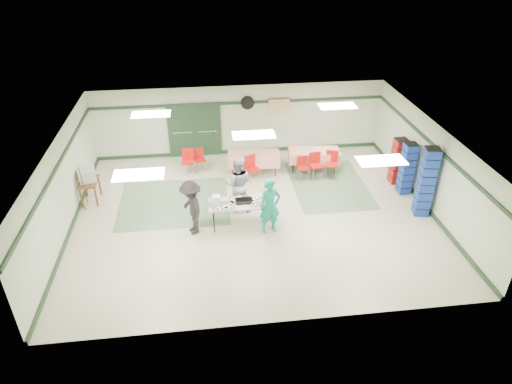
{
  "coord_description": "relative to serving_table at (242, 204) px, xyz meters",
  "views": [
    {
      "loc": [
        -1.41,
        -11.81,
        7.84
      ],
      "look_at": [
        0.03,
        -0.3,
        0.98
      ],
      "focal_mm": 32.0,
      "sensor_mm": 36.0,
      "label": 1
    }
  ],
  "objects": [
    {
      "name": "chair_c",
      "position": [
        3.44,
        2.67,
        -0.14
      ],
      "size": [
        0.56,
        0.56,
        0.95
      ],
      "rotation": [
        0.0,
        0.0,
        -0.33
      ],
      "color": "#B9100E",
      "rests_on": "floor"
    },
    {
      "name": "double_door_left",
      "position": [
        -1.79,
        4.93,
        0.33
      ],
      "size": [
        0.9,
        0.06,
        2.1
      ],
      "primitive_type": "cube",
      "color": "gray",
      "rests_on": "floor"
    },
    {
      "name": "wall_front",
      "position": [
        0.41,
        -4.01,
        0.63
      ],
      "size": [
        11.0,
        0.0,
        11.0
      ],
      "primitive_type": "plane",
      "rotation": [
        -1.57,
        0.0,
        0.0
      ],
      "color": "#B5C2A5",
      "rests_on": "floor"
    },
    {
      "name": "trim_left",
      "position": [
        -5.06,
        0.49,
        1.33
      ],
      "size": [
        0.06,
        9.0,
        0.1
      ],
      "primitive_type": "cube",
      "rotation": [
        0.0,
        0.0,
        1.57
      ],
      "color": "#1E3721",
      "rests_on": "wall_back"
    },
    {
      "name": "double_door_right",
      "position": [
        -0.84,
        4.93,
        0.33
      ],
      "size": [
        0.9,
        0.06,
        2.1
      ],
      "primitive_type": "cube",
      "color": "gray",
      "rests_on": "floor"
    },
    {
      "name": "office_printer",
      "position": [
        -4.74,
        1.94,
        0.23
      ],
      "size": [
        0.61,
        0.56,
        0.41
      ],
      "primitive_type": "cube",
      "rotation": [
        0.0,
        0.0,
        0.25
      ],
      "color": "#B8B7B2",
      "rests_on": "printer_table"
    },
    {
      "name": "volunteer_grey",
      "position": [
        -0.04,
        0.84,
        0.19
      ],
      "size": [
        0.98,
        0.82,
        1.82
      ],
      "primitive_type": "imported",
      "rotation": [
        0.0,
        0.0,
        2.99
      ],
      "color": "gray",
      "rests_on": "floor"
    },
    {
      "name": "green_patch_b",
      "position": [
        3.21,
        1.99,
        -0.72
      ],
      "size": [
        2.5,
        3.5,
        0.01
      ],
      "primitive_type": "cube",
      "color": "gray",
      "rests_on": "floor"
    },
    {
      "name": "broom",
      "position": [
        -4.82,
        1.58,
        0.02
      ],
      "size": [
        0.05,
        0.23,
        1.42
      ],
      "primitive_type": "cylinder",
      "rotation": [
        0.14,
        0.0,
        -0.07
      ],
      "color": "brown",
      "rests_on": "floor"
    },
    {
      "name": "wall_back",
      "position": [
        0.41,
        4.99,
        0.63
      ],
      "size": [
        11.0,
        0.0,
        11.0
      ],
      "primitive_type": "plane",
      "rotation": [
        1.57,
        0.0,
        0.0
      ],
      "color": "#B5C2A5",
      "rests_on": "floor"
    },
    {
      "name": "ceiling",
      "position": [
        0.41,
        0.49,
        1.98
      ],
      "size": [
        11.0,
        11.0,
        0.0
      ],
      "primitive_type": "plane",
      "rotation": [
        3.14,
        0.0,
        0.0
      ],
      "color": "white",
      "rests_on": "wall_back"
    },
    {
      "name": "baseboard_left",
      "position": [
        -5.06,
        0.49,
        -0.66
      ],
      "size": [
        0.06,
        9.0,
        0.12
      ],
      "primitive_type": "cube",
      "rotation": [
        0.0,
        0.0,
        1.57
      ],
      "color": "#1E3721",
      "rests_on": "floor"
    },
    {
      "name": "sheet_tray_left",
      "position": [
        -0.56,
        -0.17,
        0.05
      ],
      "size": [
        0.63,
        0.48,
        0.02
      ],
      "primitive_type": "cube",
      "rotation": [
        0.0,
        0.0,
        0.01
      ],
      "color": "silver",
      "rests_on": "serving_table"
    },
    {
      "name": "volunteer_dark",
      "position": [
        -1.48,
        -0.23,
        0.12
      ],
      "size": [
        0.93,
        1.23,
        1.68
      ],
      "primitive_type": "imported",
      "rotation": [
        0.0,
        0.0,
        -1.26
      ],
      "color": "black",
      "rests_on": "floor"
    },
    {
      "name": "chair_loose_b",
      "position": [
        -1.61,
        3.52,
        -0.16
      ],
      "size": [
        0.48,
        0.48,
        0.92
      ],
      "rotation": [
        0.0,
        0.0,
        -0.14
      ],
      "color": "#B9100E",
      "rests_on": "floor"
    },
    {
      "name": "crate_stack_blue_a",
      "position": [
        5.56,
        1.21,
        0.18
      ],
      "size": [
        0.4,
        0.4,
        1.79
      ],
      "primitive_type": "cube",
      "rotation": [
        0.0,
        0.0,
        0.02
      ],
      "color": "navy",
      "rests_on": "floor"
    },
    {
      "name": "baking_pan",
      "position": [
        0.06,
        0.03,
        0.08
      ],
      "size": [
        0.51,
        0.32,
        0.08
      ],
      "primitive_type": "cube",
      "rotation": [
        0.0,
        0.0,
        0.01
      ],
      "color": "black",
      "rests_on": "serving_table"
    },
    {
      "name": "chair_d",
      "position": [
        0.57,
        2.66,
        -0.15
      ],
      "size": [
        0.57,
        0.57,
        0.93
      ],
      "rotation": [
        0.0,
        0.0,
        0.38
      ],
      "color": "#B9100E",
      "rests_on": "floor"
    },
    {
      "name": "floor",
      "position": [
        0.41,
        0.49,
        -0.72
      ],
      "size": [
        11.0,
        11.0,
        0.0
      ],
      "primitive_type": "plane",
      "color": "beige",
      "rests_on": "ground"
    },
    {
      "name": "crate_stack_blue_b",
      "position": [
        5.56,
        -0.11,
        0.4
      ],
      "size": [
        0.51,
        0.51,
        2.24
      ],
      "primitive_type": "cube",
      "rotation": [
        0.0,
        0.0,
        -0.19
      ],
      "color": "navy",
      "rests_on": "floor"
    },
    {
      "name": "wall_left",
      "position": [
        -5.09,
        0.49,
        0.63
      ],
      "size": [
        0.0,
        9.0,
        9.0
      ],
      "primitive_type": "plane",
      "rotation": [
        1.57,
        0.0,
        1.57
      ],
      "color": "#B5C2A5",
      "rests_on": "floor"
    },
    {
      "name": "dining_table_a",
      "position": [
        2.93,
        3.23,
        -0.15
      ],
      "size": [
        1.91,
        1.03,
        0.77
      ],
      "rotation": [
        0.0,
        0.0,
        -0.12
      ],
      "color": "red",
      "rests_on": "floor"
    },
    {
      "name": "door_frame",
      "position": [
        -1.32,
        4.91,
        0.33
      ],
      "size": [
        2.0,
        0.03,
        2.15
      ],
      "primitive_type": "cube",
      "color": "#1E3721",
      "rests_on": "floor"
    },
    {
      "name": "baseboard_back",
      "position": [
        0.41,
        4.96,
        -0.66
      ],
      "size": [
        11.0,
        0.06,
        0.12
      ],
      "primitive_type": "cube",
      "color": "#1E3721",
      "rests_on": "floor"
    },
    {
      "name": "chair_b",
      "position": [
        2.4,
        2.66,
        -0.23
      ],
      "size": [
        0.41,
        0.41,
        0.8
      ],
      "rotation": [
        0.0,
        0.0,
        0.11
      ],
      "color": "#B9100E",
      "rests_on": "floor"
    },
    {
      "name": "foam_box_stack",
      "position": [
        -0.75,
        0.03,
        0.17
      ],
      "size": [
        0.23,
        0.21,
        0.26
      ],
      "primitive_type": "cube",
      "rotation": [
        0.0,
        0.0,
        0.01
      ],
      "color": "white",
      "rests_on": "serving_table"
    },
    {
      "name": "dining_table_b",
      "position": [
        0.73,
        3.23,
        -0.15
      ],
      "size": [
        1.9,
        0.99,
        0.77
      ],
      "rotation": [
        0.0,
        0.0,
        -0.1
      ],
      "color": "red",
      "rests_on": "floor"
    },
    {
      "name": "crate_stack_red",
      "position": [
        5.56,
        1.92,
        0.1
      ],
      "size": [
        0.43,
        0.43,
        1.63
      ],
      "primitive_type": "cube",
      "rotation": [
        0.0,
        0.0,
        0.04
      ],
      "color": "maroon",
      "rests_on": "floor"
    },
    {
      "name": "printer_table",
      "position": [
        -4.74,
        1.93,
        -0.08
      ],
      "size": [
        0.58,
        0.89,
        0.74
      ],
      "rotation": [
        0.0,
        0.0,
        0.01
      ],
      "color": "brown",
      "rests_on": "floor"
    },
    {
      "name": "scroll_banner",
      "position": [
        1.91,
        4.93,
        1.13
      ],
      "size": [
        0.8,
        0.02,
        0.6
      ],
      "primitive_type": "cube",
      "color": "#DFBF8B",
      "rests_on": "wall_back"
    },
    {
      "name": "chair_a",
      "position": [
        2.86,
        2.67,
        -0.16
      ],
      "size": [
        0.49,
        0.49,
        0.92
      ],
      "rotation": [
        0.0,
        0.0,
        0.16
      ],
      "color": "#B9100E",
      "rests_on": "floor"
    },
    {
      "name": "trim_back",
      "position": [
        0.41,
        4.96,
        1.33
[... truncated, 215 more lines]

